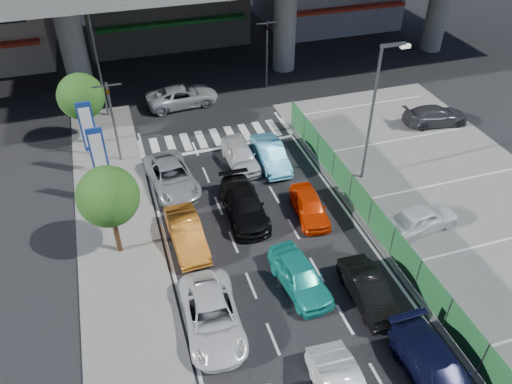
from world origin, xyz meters
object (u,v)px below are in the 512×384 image
object	(u,v)px
street_lamp_right	(376,104)
parked_sedan_dgrey	(436,116)
sedan_white_mid_left	(212,316)
hatch_black_mid_right	(368,290)
taxi_orange_left	(187,234)
kei_truck_front_right	(271,154)
crossing_wagon_silver	(182,96)
taxi_teal_mid	(300,276)
street_lamp_left	(98,50)
parked_sedan_white	(422,218)
minivan_navy_back	(439,372)
traffic_light_left	(110,103)
traffic_light_right	(267,38)
taxi_orange_right	(310,206)
sedan_white_front_mid	(240,155)
signboard_far	(88,129)
wagon_silver_front_left	(172,177)
sedan_black_mid	(244,205)
traffic_cone	(358,197)
tree_near	(108,197)
tree_far	(81,97)
signboard_near	(99,156)

from	to	relation	value
street_lamp_right	parked_sedan_dgrey	xyz separation A→B (m)	(7.37, 4.10, -4.07)
sedan_white_mid_left	hatch_black_mid_right	world-z (taller)	sedan_white_mid_left
taxi_orange_left	kei_truck_front_right	xyz separation A→B (m)	(6.17, 5.40, 0.01)
street_lamp_right	crossing_wagon_silver	size ratio (longest dim) A/B	1.56
taxi_teal_mid	kei_truck_front_right	world-z (taller)	taxi_teal_mid
street_lamp_left	parked_sedan_white	world-z (taller)	street_lamp_left
street_lamp_right	minivan_navy_back	bearing A→B (deg)	-106.01
traffic_light_left	traffic_light_right	world-z (taller)	same
taxi_orange_right	sedan_white_front_mid	xyz separation A→B (m)	(-2.11, 5.70, 0.07)
signboard_far	wagon_silver_front_left	bearing A→B (deg)	-32.39
traffic_light_right	parked_sedan_white	xyz separation A→B (m)	(2.24, -17.96, -3.21)
sedan_black_mid	traffic_cone	size ratio (longest dim) A/B	7.56
sedan_black_mid	parked_sedan_white	xyz separation A→B (m)	(8.23, -3.82, 0.04)
tree_near	sedan_white_front_mid	distance (m)	9.78
crossing_wagon_silver	tree_far	bearing A→B (deg)	114.44
taxi_orange_left	sedan_white_front_mid	size ratio (longest dim) A/B	1.02
traffic_light_left	signboard_near	bearing A→B (deg)	-104.02
parked_sedan_white	street_lamp_left	bearing A→B (deg)	31.73
sedan_white_mid_left	tree_far	bearing A→B (deg)	107.06
signboard_near	traffic_light_right	bearing A→B (deg)	40.91
tree_far	wagon_silver_front_left	world-z (taller)	tree_far
sedan_white_mid_left	sedan_white_front_mid	xyz separation A→B (m)	(4.42, 11.14, 0.02)
traffic_light_left	sedan_black_mid	xyz separation A→B (m)	(5.71, -7.14, -3.25)
street_lamp_right	parked_sedan_dgrey	distance (m)	9.37
street_lamp_left	tree_far	xyz separation A→B (m)	(-1.47, -3.50, -1.38)
crossing_wagon_silver	traffic_cone	bearing A→B (deg)	-158.14
signboard_near	tree_far	size ratio (longest dim) A/B	0.98
tree_far	parked_sedan_white	bearing A→B (deg)	-40.89
street_lamp_left	crossing_wagon_silver	size ratio (longest dim) A/B	1.56
taxi_teal_mid	parked_sedan_dgrey	size ratio (longest dim) A/B	0.92
parked_sedan_dgrey	parked_sedan_white	bearing A→B (deg)	150.05
signboard_near	hatch_black_mid_right	world-z (taller)	signboard_near
traffic_cone	sedan_white_front_mid	bearing A→B (deg)	132.55
wagon_silver_front_left	kei_truck_front_right	distance (m)	6.04
signboard_near	wagon_silver_front_left	distance (m)	4.31
traffic_light_right	sedan_black_mid	size ratio (longest dim) A/B	1.10
street_lamp_right	parked_sedan_white	bearing A→B (deg)	-83.50
taxi_orange_left	taxi_orange_right	xyz separation A→B (m)	(6.54, 0.21, -0.06)
street_lamp_right	signboard_far	distance (m)	15.69
signboard_far	minivan_navy_back	distance (m)	21.01
kei_truck_front_right	parked_sedan_dgrey	world-z (taller)	kei_truck_front_right
taxi_orange_left	signboard_near	bearing A→B (deg)	125.36
traffic_cone	parked_sedan_white	bearing A→B (deg)	-55.11
traffic_light_left	tree_near	distance (m)	8.06
signboard_far	minivan_navy_back	world-z (taller)	signboard_far
parked_sedan_dgrey	wagon_silver_front_left	bearing A→B (deg)	102.05
taxi_orange_left	signboard_far	bearing A→B (deg)	114.95
sedan_black_mid	taxi_teal_mid	bearing A→B (deg)	-78.86
traffic_light_left	wagon_silver_front_left	world-z (taller)	traffic_light_left
parked_sedan_white	parked_sedan_dgrey	distance (m)	11.33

